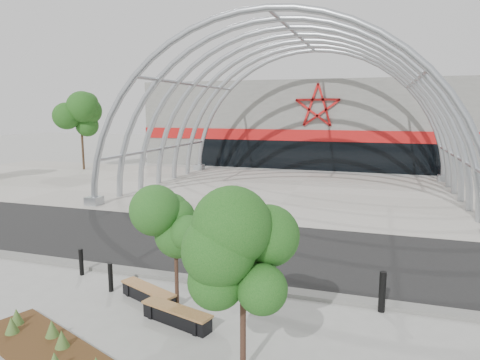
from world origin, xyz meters
TOP-DOWN VIEW (x-y plane):
  - ground at (0.00, 0.00)m, footprint 140.00×140.00m
  - road at (0.00, 3.50)m, footprint 140.00×7.00m
  - forecourt at (0.00, 15.50)m, footprint 60.00×17.00m
  - kerb at (0.00, -0.25)m, footprint 60.00×0.50m
  - arena_building at (0.00, 33.45)m, footprint 34.00×15.24m
  - vault_canopy at (0.00, 15.50)m, footprint 20.80×15.80m
  - planting_bed at (-1.61, -4.95)m, footprint 4.86×3.04m
  - street_tree_0 at (0.14, -2.04)m, footprint 1.46×1.46m
  - street_tree_1 at (2.74, -4.28)m, footprint 1.54×1.54m
  - bench_0 at (-0.81, -1.95)m, footprint 2.02×1.19m
  - bench_1 at (0.53, -2.87)m, footprint 2.09×1.00m
  - bollard_0 at (-2.22, -1.69)m, footprint 0.14×0.14m
  - bollard_1 at (-3.90, -0.88)m, footprint 0.14×0.14m
  - bollard_2 at (1.23, -0.98)m, footprint 0.14×0.14m
  - bollard_3 at (0.89, -0.36)m, footprint 0.16×0.16m
  - bollard_4 at (5.48, -0.57)m, footprint 0.18×0.18m
  - bg_tree_0 at (-20.00, 20.00)m, footprint 3.00×3.00m

SIDE VIEW (x-z plane):
  - ground at x=0.00m, z-range 0.00..0.00m
  - road at x=0.00m, z-range 0.00..0.02m
  - vault_canopy at x=0.00m, z-range -10.16..10.20m
  - forecourt at x=0.00m, z-range 0.00..0.04m
  - kerb at x=0.00m, z-range 0.00..0.12m
  - planting_bed at x=-1.61m, z-range -0.13..0.36m
  - bench_0 at x=-0.81m, z-range -0.01..0.41m
  - bench_1 at x=0.53m, z-range -0.01..0.42m
  - bollard_2 at x=1.23m, z-range 0.00..0.86m
  - bollard_0 at x=-2.22m, z-range 0.00..0.88m
  - bollard_1 at x=-3.90m, z-range 0.00..0.88m
  - bollard_3 at x=0.89m, z-range 0.00..1.01m
  - bollard_4 at x=5.48m, z-range 0.00..1.12m
  - street_tree_0 at x=0.14m, z-range 0.73..4.05m
  - street_tree_1 at x=2.74m, z-range 0.80..4.45m
  - arena_building at x=0.00m, z-range -0.01..7.99m
  - bg_tree_0 at x=-20.00m, z-range 1.41..7.86m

